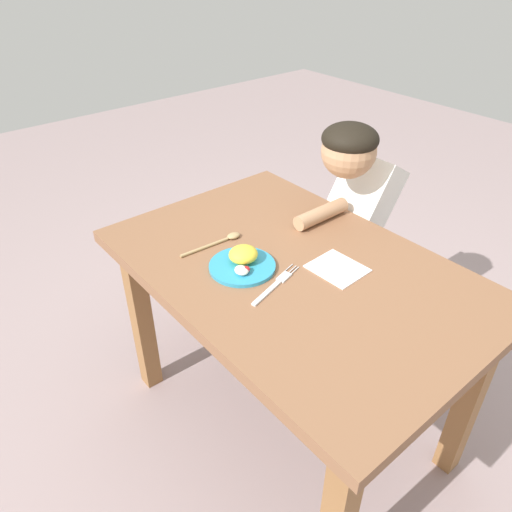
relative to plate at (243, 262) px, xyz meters
The scene contains 7 objects.
ground_plane 0.76m from the plate, 53.25° to the left, with size 8.00×8.00×0.00m, color gray.
dining_table 0.20m from the plate, 53.25° to the left, with size 1.16×0.77×0.72m.
plate is the anchor object (origin of this frame).
fork 0.13m from the plate, ahead, with size 0.08×0.22×0.01m.
spoon 0.16m from the plate, 168.39° to the left, with size 0.04×0.22×0.02m.
person 0.62m from the plate, 94.46° to the left, with size 0.21×0.47×1.04m.
napkin 0.28m from the plate, 48.32° to the left, with size 0.15×0.14×0.00m, color white.
Camera 1 is at (0.84, -0.85, 1.56)m, focal length 33.89 mm.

